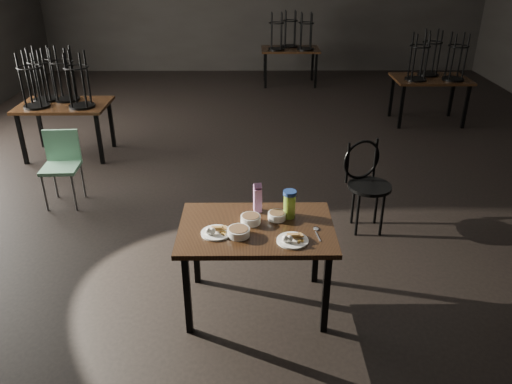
{
  "coord_description": "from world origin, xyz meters",
  "views": [
    {
      "loc": [
        -0.26,
        -5.91,
        2.71
      ],
      "look_at": [
        -0.23,
        -2.19,
        0.85
      ],
      "focal_mm": 35.0,
      "sensor_mm": 36.0,
      "label": 1
    }
  ],
  "objects_px": {
    "bentwood_chair": "(366,179)",
    "school_chair": "(62,161)",
    "main_table": "(256,235)",
    "water_bottle": "(289,204)",
    "juice_carton": "(258,198)"
  },
  "relations": [
    {
      "from": "juice_carton",
      "to": "water_bottle",
      "type": "distance_m",
      "value": 0.27
    },
    {
      "from": "juice_carton",
      "to": "water_bottle",
      "type": "bearing_deg",
      "value": -22.24
    },
    {
      "from": "main_table",
      "to": "juice_carton",
      "type": "distance_m",
      "value": 0.32
    },
    {
      "from": "main_table",
      "to": "bentwood_chair",
      "type": "bearing_deg",
      "value": 48.66
    },
    {
      "from": "water_bottle",
      "to": "bentwood_chair",
      "type": "relative_size",
      "value": 0.25
    },
    {
      "from": "main_table",
      "to": "school_chair",
      "type": "xyz_separation_m",
      "value": [
        -2.19,
        1.89,
        -0.16
      ]
    },
    {
      "from": "main_table",
      "to": "juice_carton",
      "type": "bearing_deg",
      "value": 87.28
    },
    {
      "from": "bentwood_chair",
      "to": "school_chair",
      "type": "bearing_deg",
      "value": 148.29
    },
    {
      "from": "main_table",
      "to": "water_bottle",
      "type": "distance_m",
      "value": 0.36
    },
    {
      "from": "school_chair",
      "to": "bentwood_chair",
      "type": "bearing_deg",
      "value": -13.2
    },
    {
      "from": "bentwood_chair",
      "to": "water_bottle",
      "type": "bearing_deg",
      "value": -148.93
    },
    {
      "from": "water_bottle",
      "to": "school_chair",
      "type": "bearing_deg",
      "value": 144.62
    },
    {
      "from": "main_table",
      "to": "bentwood_chair",
      "type": "distance_m",
      "value": 1.72
    },
    {
      "from": "water_bottle",
      "to": "bentwood_chair",
      "type": "xyz_separation_m",
      "value": [
        0.87,
        1.14,
        -0.31
      ]
    },
    {
      "from": "juice_carton",
      "to": "bentwood_chair",
      "type": "bearing_deg",
      "value": 42.74
    }
  ]
}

